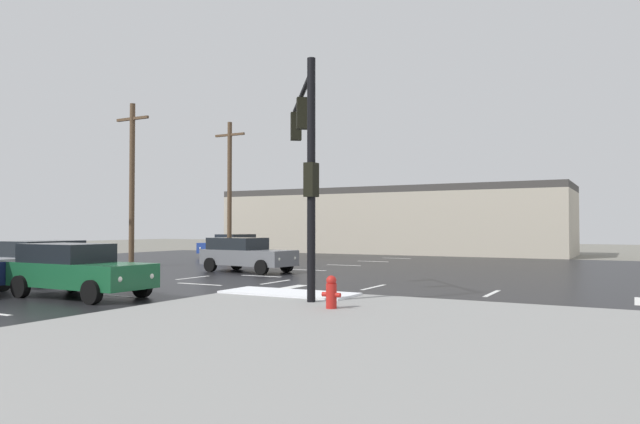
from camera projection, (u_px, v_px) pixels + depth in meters
ground_plane at (233, 280)px, 23.02m from camera, size 120.00×120.00×0.00m
road_asphalt at (233, 280)px, 23.02m from camera, size 44.00×44.00×0.02m
sidewalk_corner at (446, 402)px, 6.78m from camera, size 18.00×18.00×0.14m
snow_strip_curbside at (289, 293)px, 17.14m from camera, size 4.00×1.60×0.06m
lane_markings at (237, 284)px, 21.24m from camera, size 36.15×36.15×0.01m
traffic_signal_mast at (306, 147)px, 16.79m from camera, size 3.18×4.39×6.43m
fire_hydrant at (331, 292)px, 14.10m from camera, size 0.48×0.26×0.79m
strip_building_background at (390, 221)px, 47.64m from camera, size 27.60×8.00×5.18m
sedan_grey at (245, 254)px, 27.14m from camera, size 4.66×2.37×1.58m
sedan_blue at (231, 245)px, 40.28m from camera, size 2.23×4.62×1.58m
sedan_silver at (30, 262)px, 20.81m from camera, size 2.12×4.58×1.58m
sedan_green at (78, 269)px, 17.35m from camera, size 4.56×2.07×1.58m
utility_pole_far at (132, 181)px, 30.84m from camera, size 2.20×0.28×8.62m
utility_pole_distant at (230, 188)px, 36.70m from camera, size 2.20×0.28×8.69m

